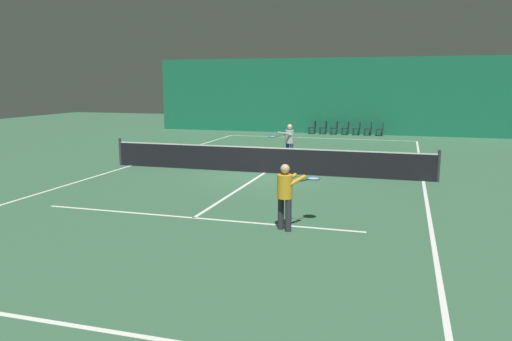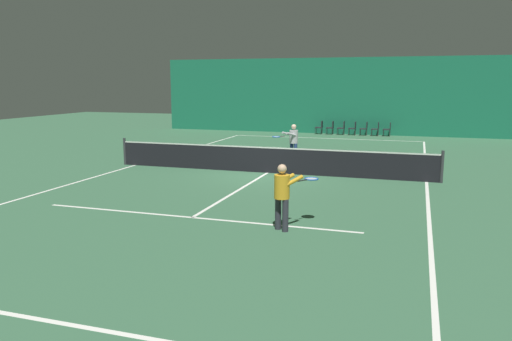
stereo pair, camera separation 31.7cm
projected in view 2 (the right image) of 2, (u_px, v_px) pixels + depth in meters
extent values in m
plane|color=#386647|center=(267.00, 173.00, 18.16)|extent=(60.00, 60.00, 0.00)
cube|color=#196B4C|center=(335.00, 96.00, 31.57)|extent=(23.00, 0.12, 4.78)
cube|color=white|center=(326.00, 138.00, 29.31)|extent=(11.00, 0.10, 0.00)
cube|color=white|center=(25.00, 317.00, 7.02)|extent=(11.00, 0.10, 0.00)
cube|color=white|center=(305.00, 150.00, 24.16)|extent=(8.25, 0.10, 0.00)
cube|color=white|center=(192.00, 217.00, 12.17)|extent=(8.25, 0.10, 0.00)
cube|color=white|center=(135.00, 165.00, 19.84)|extent=(0.10, 23.80, 0.00)
cube|color=white|center=(427.00, 182.00, 16.49)|extent=(0.10, 23.80, 0.00)
cube|color=white|center=(267.00, 173.00, 18.16)|extent=(0.10, 12.80, 0.00)
cube|color=black|center=(268.00, 160.00, 18.08)|extent=(11.90, 0.02, 0.95)
cube|color=white|center=(268.00, 148.00, 18.00)|extent=(11.90, 0.02, 0.05)
cylinder|color=#333338|center=(125.00, 151.00, 19.88)|extent=(0.10, 0.10, 1.07)
cylinder|color=#333338|center=(442.00, 167.00, 16.26)|extent=(0.10, 0.10, 1.07)
cylinder|color=#2D2D38|center=(278.00, 213.00, 11.14)|extent=(0.19, 0.19, 0.73)
cylinder|color=#2D2D38|center=(285.00, 215.00, 10.97)|extent=(0.19, 0.19, 0.73)
cylinder|color=gold|center=(282.00, 187.00, 10.95)|extent=(0.47, 0.47, 0.53)
sphere|color=#DBAD89|center=(282.00, 169.00, 10.88)|extent=(0.20, 0.20, 0.20)
cylinder|color=gold|center=(286.00, 179.00, 11.18)|extent=(0.34, 0.47, 0.21)
cylinder|color=gold|center=(294.00, 181.00, 10.98)|extent=(0.34, 0.47, 0.21)
cylinder|color=black|center=(302.00, 180.00, 11.34)|extent=(0.18, 0.28, 0.03)
torus|color=#1951B2|center=(311.00, 179.00, 11.53)|extent=(0.45, 0.45, 0.03)
cylinder|color=silver|center=(311.00, 179.00, 11.53)|extent=(0.38, 0.38, 0.00)
cylinder|color=navy|center=(295.00, 153.00, 20.68)|extent=(0.20, 0.20, 0.76)
cylinder|color=navy|center=(292.00, 152.00, 20.87)|extent=(0.20, 0.20, 0.76)
cylinder|color=#B7B7BC|center=(294.00, 137.00, 20.66)|extent=(0.49, 0.49, 0.55)
sphere|color=beige|center=(294.00, 127.00, 20.59)|extent=(0.21, 0.21, 0.21)
cylinder|color=#B7B7BC|center=(292.00, 134.00, 20.38)|extent=(0.37, 0.48, 0.22)
cylinder|color=#B7B7BC|center=(287.00, 134.00, 20.60)|extent=(0.37, 0.48, 0.22)
cylinder|color=black|center=(282.00, 136.00, 20.26)|extent=(0.19, 0.27, 0.03)
torus|color=#1951B2|center=(276.00, 137.00, 20.08)|extent=(0.46, 0.46, 0.03)
cylinder|color=silver|center=(276.00, 137.00, 20.08)|extent=(0.38, 0.38, 0.00)
cylinder|color=#2D2D2D|center=(316.00, 131.00, 31.93)|extent=(0.03, 0.03, 0.39)
cylinder|color=#2D2D2D|center=(315.00, 131.00, 31.58)|extent=(0.03, 0.03, 0.39)
cylinder|color=#2D2D2D|center=(322.00, 131.00, 31.82)|extent=(0.03, 0.03, 0.39)
cylinder|color=#2D2D2D|center=(321.00, 131.00, 31.46)|extent=(0.03, 0.03, 0.39)
cube|color=#232328|center=(319.00, 128.00, 31.66)|extent=(0.44, 0.44, 0.05)
cube|color=#232328|center=(322.00, 124.00, 31.56)|extent=(0.04, 0.44, 0.40)
cylinder|color=#2D2D2D|center=(327.00, 131.00, 31.72)|extent=(0.03, 0.03, 0.39)
cylinder|color=#2D2D2D|center=(326.00, 132.00, 31.36)|extent=(0.03, 0.03, 0.39)
cylinder|color=#2D2D2D|center=(333.00, 131.00, 31.60)|extent=(0.03, 0.03, 0.39)
cylinder|color=#2D2D2D|center=(332.00, 132.00, 31.25)|extent=(0.03, 0.03, 0.39)
cube|color=#232328|center=(330.00, 128.00, 31.44)|extent=(0.44, 0.44, 0.05)
cube|color=#232328|center=(333.00, 124.00, 31.34)|extent=(0.04, 0.44, 0.40)
cylinder|color=#2D2D2D|center=(338.00, 131.00, 31.51)|extent=(0.03, 0.03, 0.39)
cylinder|color=#2D2D2D|center=(337.00, 132.00, 31.15)|extent=(0.03, 0.03, 0.39)
cylinder|color=#2D2D2D|center=(344.00, 131.00, 31.39)|extent=(0.03, 0.03, 0.39)
cylinder|color=#2D2D2D|center=(343.00, 132.00, 31.04)|extent=(0.03, 0.03, 0.39)
cube|color=#232328|center=(341.00, 128.00, 31.23)|extent=(0.44, 0.44, 0.05)
cube|color=#232328|center=(344.00, 125.00, 31.13)|extent=(0.04, 0.44, 0.40)
cylinder|color=#2D2D2D|center=(349.00, 132.00, 31.29)|extent=(0.03, 0.03, 0.39)
cylinder|color=#2D2D2D|center=(348.00, 132.00, 30.94)|extent=(0.03, 0.03, 0.39)
cylinder|color=#2D2D2D|center=(355.00, 132.00, 31.18)|extent=(0.03, 0.03, 0.39)
cylinder|color=#2D2D2D|center=(355.00, 132.00, 30.82)|extent=(0.03, 0.03, 0.39)
cube|color=#232328|center=(352.00, 128.00, 31.02)|extent=(0.44, 0.44, 0.05)
cube|color=#232328|center=(355.00, 125.00, 30.92)|extent=(0.04, 0.44, 0.40)
cylinder|color=#2D2D2D|center=(361.00, 132.00, 31.08)|extent=(0.03, 0.03, 0.39)
cylinder|color=#2D2D2D|center=(360.00, 133.00, 30.73)|extent=(0.03, 0.03, 0.39)
cylinder|color=#2D2D2D|center=(367.00, 132.00, 30.97)|extent=(0.03, 0.03, 0.39)
cylinder|color=#2D2D2D|center=(366.00, 133.00, 30.61)|extent=(0.03, 0.03, 0.39)
cube|color=#232328|center=(363.00, 129.00, 30.81)|extent=(0.44, 0.44, 0.05)
cube|color=#232328|center=(367.00, 125.00, 30.71)|extent=(0.04, 0.44, 0.40)
cylinder|color=#2D2D2D|center=(372.00, 132.00, 30.87)|extent=(0.03, 0.03, 0.39)
cylinder|color=#2D2D2D|center=(371.00, 133.00, 30.51)|extent=(0.03, 0.03, 0.39)
cylinder|color=#2D2D2D|center=(378.00, 132.00, 30.75)|extent=(0.03, 0.03, 0.39)
cylinder|color=#2D2D2D|center=(378.00, 133.00, 30.40)|extent=(0.03, 0.03, 0.39)
cube|color=#232328|center=(375.00, 129.00, 30.60)|extent=(0.44, 0.44, 0.05)
cube|color=#232328|center=(379.00, 126.00, 30.50)|extent=(0.04, 0.44, 0.40)
cylinder|color=#2D2D2D|center=(384.00, 133.00, 30.66)|extent=(0.03, 0.03, 0.39)
cylinder|color=#2D2D2D|center=(383.00, 133.00, 30.30)|extent=(0.03, 0.03, 0.39)
cylinder|color=#2D2D2D|center=(390.00, 133.00, 30.54)|extent=(0.03, 0.03, 0.39)
cylinder|color=#2D2D2D|center=(390.00, 133.00, 30.19)|extent=(0.03, 0.03, 0.39)
cube|color=#232328|center=(387.00, 129.00, 30.38)|extent=(0.44, 0.44, 0.05)
cube|color=#232328|center=(390.00, 126.00, 30.28)|extent=(0.04, 0.44, 0.40)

